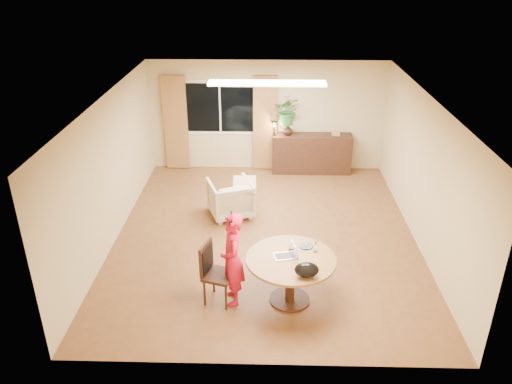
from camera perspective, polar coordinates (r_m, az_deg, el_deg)
floor at (r=9.36m, az=1.08°, el=-4.92°), size 6.50×6.50×0.00m
ceiling at (r=8.34m, az=1.23°, el=10.64°), size 6.50×6.50×0.00m
wall_back at (r=11.82m, az=1.28°, el=8.66°), size 5.50×0.00×5.50m
wall_left at (r=9.20m, az=-16.26°, el=2.50°), size 0.00×6.50×6.50m
wall_right at (r=9.18m, az=18.60°, el=2.10°), size 0.00×6.50×6.50m
window at (r=11.80m, az=-4.13°, el=9.59°), size 1.70×0.03×1.30m
curtain_left at (r=11.98m, az=-9.16°, el=7.79°), size 0.55×0.08×2.25m
curtain_right at (r=11.78m, az=1.03°, el=7.81°), size 0.55×0.08×2.25m
ceiling_panel at (r=9.51m, az=1.28°, el=12.32°), size 2.20×0.35×0.05m
dining_table at (r=7.42m, az=3.98°, el=-8.59°), size 1.32×1.32×0.75m
dining_chair at (r=7.48m, az=-4.24°, el=-9.30°), size 0.57×0.54×0.97m
child at (r=7.34m, az=-2.70°, el=-7.68°), size 0.59×0.44×1.47m
laptop at (r=7.31m, az=3.31°, el=-6.64°), size 0.38×0.29×0.22m
tumbler at (r=7.50m, az=4.04°, el=-6.26°), size 0.09×0.09×0.10m
wine_glass at (r=7.46m, az=6.84°, el=-6.16°), size 0.08×0.08×0.19m
pot_lid at (r=7.61m, az=5.74°, el=-6.11°), size 0.27×0.27×0.03m
handbag at (r=6.91m, az=5.82°, el=-8.84°), size 0.36×0.24×0.23m
armchair at (r=9.89m, az=-2.93°, el=-0.70°), size 1.03×1.04×0.74m
throw at (r=9.68m, az=-1.32°, el=1.26°), size 0.47×0.57×0.03m
sideboard at (r=11.91m, az=6.35°, el=4.39°), size 1.85×0.45×0.93m
vase at (r=11.68m, az=3.63°, el=7.12°), size 0.26×0.26×0.25m
bouquet at (r=11.54m, az=3.68°, el=9.26°), size 0.66×0.60×0.66m
book_stack at (r=11.80m, az=9.13°, el=6.60°), size 0.19×0.14×0.08m
desk_lamp at (r=11.61m, az=2.10°, el=7.29°), size 0.17×0.17×0.35m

